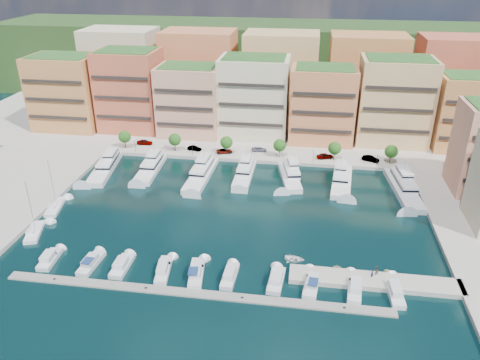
% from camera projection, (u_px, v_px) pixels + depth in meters
% --- Properties ---
extents(ground, '(400.00, 400.00, 0.00)m').
position_uv_depth(ground, '(235.00, 214.00, 111.46)').
color(ground, black).
rests_on(ground, ground).
extents(north_quay, '(220.00, 64.00, 2.00)m').
position_uv_depth(north_quay, '(263.00, 127.00, 166.58)').
color(north_quay, '#9E998E').
rests_on(north_quay, ground).
extents(hillside, '(240.00, 40.00, 58.00)m').
position_uv_depth(hillside, '(274.00, 92.00, 209.26)').
color(hillside, '#1C3515').
rests_on(hillside, ground).
extents(south_pontoon, '(72.00, 2.20, 0.35)m').
position_uv_depth(south_pontoon, '(193.00, 294.00, 85.19)').
color(south_pontoon, gray).
rests_on(south_pontoon, ground).
extents(finger_pier, '(32.00, 5.00, 2.00)m').
position_uv_depth(finger_pier, '(374.00, 283.00, 87.92)').
color(finger_pier, '#9E998E').
rests_on(finger_pier, ground).
extents(apartment_0, '(22.00, 16.50, 24.80)m').
position_uv_depth(apartment_0, '(67.00, 92.00, 158.82)').
color(apartment_0, '#C38047').
rests_on(apartment_0, north_quay).
extents(apartment_1, '(20.00, 16.50, 26.80)m').
position_uv_depth(apartment_1, '(130.00, 90.00, 157.25)').
color(apartment_1, '#CD5C44').
rests_on(apartment_1, north_quay).
extents(apartment_2, '(20.00, 15.50, 22.80)m').
position_uv_depth(apartment_2, '(190.00, 100.00, 153.56)').
color(apartment_2, tan).
rests_on(apartment_2, north_quay).
extents(apartment_3, '(22.00, 16.50, 25.80)m').
position_uv_depth(apartment_3, '(254.00, 97.00, 151.90)').
color(apartment_3, beige).
rests_on(apartment_3, north_quay).
extents(apartment_4, '(20.00, 15.50, 23.80)m').
position_uv_depth(apartment_4, '(322.00, 105.00, 147.64)').
color(apartment_4, '#CF7E4D').
rests_on(apartment_4, north_quay).
extents(apartment_5, '(22.00, 16.50, 26.80)m').
position_uv_depth(apartment_5, '(394.00, 101.00, 145.85)').
color(apartment_5, '#E3AE78').
rests_on(apartment_5, north_quay).
extents(apartment_6, '(20.00, 15.50, 22.80)m').
position_uv_depth(apartment_6, '(469.00, 112.00, 142.03)').
color(apartment_6, '#C38047').
rests_on(apartment_6, north_quay).
extents(backblock_0, '(26.00, 18.00, 30.00)m').
position_uv_depth(backblock_0, '(123.00, 70.00, 177.53)').
color(backblock_0, beige).
rests_on(backblock_0, north_quay).
extents(backblock_1, '(26.00, 18.00, 30.00)m').
position_uv_depth(backblock_1, '(200.00, 72.00, 173.56)').
color(backblock_1, '#CF7E4D').
rests_on(backblock_1, north_quay).
extents(backblock_2, '(26.00, 18.00, 30.00)m').
position_uv_depth(backblock_2, '(281.00, 75.00, 169.58)').
color(backblock_2, '#E3AE78').
rests_on(backblock_2, north_quay).
extents(backblock_3, '(26.00, 18.00, 30.00)m').
position_uv_depth(backblock_3, '(365.00, 78.00, 165.60)').
color(backblock_3, '#C38047').
rests_on(backblock_3, north_quay).
extents(backblock_4, '(26.00, 18.00, 30.00)m').
position_uv_depth(backblock_4, '(454.00, 81.00, 161.62)').
color(backblock_4, '#CD5C44').
rests_on(backblock_4, north_quay).
extents(tree_0, '(3.80, 3.80, 5.65)m').
position_uv_depth(tree_0, '(125.00, 137.00, 144.47)').
color(tree_0, '#473323').
rests_on(tree_0, north_quay).
extents(tree_1, '(3.80, 3.80, 5.65)m').
position_uv_depth(tree_1, '(175.00, 140.00, 142.35)').
color(tree_1, '#473323').
rests_on(tree_1, north_quay).
extents(tree_2, '(3.80, 3.80, 5.65)m').
position_uv_depth(tree_2, '(226.00, 142.00, 140.23)').
color(tree_2, '#473323').
rests_on(tree_2, north_quay).
extents(tree_3, '(3.80, 3.80, 5.65)m').
position_uv_depth(tree_3, '(280.00, 145.00, 138.11)').
color(tree_3, '#473323').
rests_on(tree_3, north_quay).
extents(tree_4, '(3.80, 3.80, 5.65)m').
position_uv_depth(tree_4, '(335.00, 148.00, 135.98)').
color(tree_4, '#473323').
rests_on(tree_4, north_quay).
extents(tree_5, '(3.80, 3.80, 5.65)m').
position_uv_depth(tree_5, '(391.00, 151.00, 133.86)').
color(tree_5, '#473323').
rests_on(tree_5, north_quay).
extents(lamppost_0, '(0.30, 0.30, 4.20)m').
position_uv_depth(lamppost_0, '(135.00, 143.00, 142.30)').
color(lamppost_0, black).
rests_on(lamppost_0, north_quay).
extents(lamppost_1, '(0.30, 0.30, 4.20)m').
position_uv_depth(lamppost_1, '(192.00, 146.00, 139.91)').
color(lamppost_1, black).
rests_on(lamppost_1, north_quay).
extents(lamppost_2, '(0.30, 0.30, 4.20)m').
position_uv_depth(lamppost_2, '(252.00, 150.00, 137.52)').
color(lamppost_2, black).
rests_on(lamppost_2, north_quay).
extents(lamppost_3, '(0.30, 0.30, 4.20)m').
position_uv_depth(lamppost_3, '(314.00, 153.00, 135.14)').
color(lamppost_3, black).
rests_on(lamppost_3, north_quay).
extents(lamppost_4, '(0.30, 0.30, 4.20)m').
position_uv_depth(lamppost_4, '(377.00, 157.00, 132.75)').
color(lamppost_4, black).
rests_on(lamppost_4, north_quay).
extents(yacht_0, '(7.76, 22.01, 7.30)m').
position_uv_depth(yacht_0, '(106.00, 166.00, 133.31)').
color(yacht_0, white).
rests_on(yacht_0, ground).
extents(yacht_1, '(5.57, 18.90, 7.30)m').
position_uv_depth(yacht_1, '(151.00, 167.00, 132.75)').
color(yacht_1, white).
rests_on(yacht_1, ground).
extents(yacht_2, '(5.74, 22.23, 7.30)m').
position_uv_depth(yacht_2, '(202.00, 173.00, 129.38)').
color(yacht_2, white).
rests_on(yacht_2, ground).
extents(yacht_3, '(4.57, 17.63, 7.30)m').
position_uv_depth(yacht_3, '(245.00, 172.00, 129.64)').
color(yacht_3, white).
rests_on(yacht_3, ground).
extents(yacht_4, '(7.68, 17.96, 7.30)m').
position_uv_depth(yacht_4, '(290.00, 175.00, 128.05)').
color(yacht_4, white).
rests_on(yacht_4, ground).
extents(yacht_5, '(6.55, 19.47, 7.30)m').
position_uv_depth(yacht_5, '(342.00, 179.00, 125.52)').
color(yacht_5, white).
rests_on(yacht_5, ground).
extents(yacht_6, '(7.28, 23.86, 7.30)m').
position_uv_depth(yacht_6, '(403.00, 186.00, 121.67)').
color(yacht_6, white).
rests_on(yacht_6, ground).
extents(cruiser_0, '(3.17, 7.26, 2.55)m').
position_uv_depth(cruiser_0, '(49.00, 259.00, 93.88)').
color(cruiser_0, silver).
rests_on(cruiser_0, ground).
extents(cruiser_1, '(3.02, 8.08, 2.66)m').
position_uv_depth(cruiser_1, '(91.00, 263.00, 92.67)').
color(cruiser_1, silver).
rests_on(cruiser_1, ground).
extents(cruiser_2, '(2.77, 7.45, 2.55)m').
position_uv_depth(cruiser_2, '(122.00, 266.00, 91.85)').
color(cruiser_2, silver).
rests_on(cruiser_2, ground).
extents(cruiser_3, '(3.42, 8.61, 2.55)m').
position_uv_depth(cruiser_3, '(164.00, 270.00, 90.71)').
color(cruiser_3, silver).
rests_on(cruiser_3, ground).
extents(cruiser_4, '(3.76, 9.15, 2.66)m').
position_uv_depth(cruiser_4, '(196.00, 273.00, 89.81)').
color(cruiser_4, silver).
rests_on(cruiser_4, ground).
extents(cruiser_5, '(2.70, 7.77, 2.55)m').
position_uv_depth(cruiser_5, '(230.00, 276.00, 88.99)').
color(cruiser_5, silver).
rests_on(cruiser_5, ground).
extents(cruiser_6, '(3.18, 7.83, 2.55)m').
position_uv_depth(cruiser_6, '(276.00, 281.00, 87.82)').
color(cruiser_6, silver).
rests_on(cruiser_6, ground).
extents(cruiser_7, '(3.42, 8.62, 2.66)m').
position_uv_depth(cruiser_7, '(312.00, 284.00, 86.90)').
color(cruiser_7, silver).
rests_on(cruiser_7, ground).
extents(cruiser_8, '(3.30, 8.94, 2.55)m').
position_uv_depth(cruiser_8, '(355.00, 288.00, 85.89)').
color(cruiser_8, silver).
rests_on(cruiser_8, ground).
extents(cruiser_9, '(2.84, 9.02, 2.55)m').
position_uv_depth(cruiser_9, '(395.00, 292.00, 84.95)').
color(cruiser_9, silver).
rests_on(cruiser_9, ground).
extents(sailboat_0, '(5.39, 9.22, 13.20)m').
position_uv_depth(sailboat_0, '(34.00, 233.00, 103.27)').
color(sailboat_0, white).
rests_on(sailboat_0, ground).
extents(sailboat_1, '(4.61, 9.48, 13.20)m').
position_uv_depth(sailboat_1, '(55.00, 207.00, 113.57)').
color(sailboat_1, white).
rests_on(sailboat_1, ground).
extents(tender_1, '(1.71, 1.51, 0.85)m').
position_uv_depth(tender_1, '(337.00, 267.00, 91.85)').
color(tender_1, beige).
rests_on(tender_1, ground).
extents(tender_0, '(4.34, 3.35, 0.83)m').
position_uv_depth(tender_0, '(295.00, 259.00, 94.28)').
color(tender_0, white).
rests_on(tender_0, ground).
extents(tender_3, '(1.67, 1.49, 0.79)m').
position_uv_depth(tender_3, '(387.00, 271.00, 90.83)').
color(tender_3, beige).
rests_on(tender_3, ground).
extents(car_0, '(5.02, 2.34, 1.66)m').
position_uv_depth(car_0, '(145.00, 142.00, 148.46)').
color(car_0, gray).
rests_on(car_0, north_quay).
extents(car_1, '(4.56, 2.26, 1.44)m').
position_uv_depth(car_1, '(194.00, 148.00, 144.00)').
color(car_1, gray).
rests_on(car_1, north_quay).
extents(car_2, '(5.35, 3.66, 1.36)m').
position_uv_depth(car_2, '(224.00, 151.00, 142.12)').
color(car_2, gray).
rests_on(car_2, north_quay).
extents(car_3, '(4.93, 2.72, 1.35)m').
position_uv_depth(car_3, '(259.00, 149.00, 143.44)').
color(car_3, gray).
rests_on(car_3, north_quay).
extents(car_4, '(5.20, 3.42, 1.65)m').
position_uv_depth(car_4, '(325.00, 156.00, 138.43)').
color(car_4, gray).
rests_on(car_4, north_quay).
extents(car_5, '(5.20, 3.57, 1.62)m').
position_uv_depth(car_5, '(371.00, 159.00, 136.50)').
color(car_5, gray).
rests_on(car_5, north_quay).
extents(person_0, '(0.65, 0.65, 1.52)m').
position_uv_depth(person_0, '(372.00, 274.00, 87.62)').
color(person_0, '#222944').
rests_on(person_0, finger_pier).
extents(person_1, '(1.07, 0.96, 1.82)m').
position_uv_depth(person_1, '(376.00, 270.00, 88.42)').
color(person_1, '#48312B').
rests_on(person_1, finger_pier).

